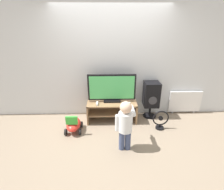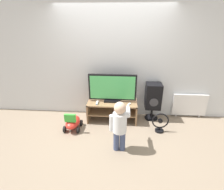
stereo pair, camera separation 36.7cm
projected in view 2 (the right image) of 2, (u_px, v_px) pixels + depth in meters
The scene contains 11 objects.
ground_plane at pixel (111, 125), 3.92m from camera, with size 16.00×16.00×0.00m, color gray.
wall_back at pixel (113, 62), 3.96m from camera, with size 10.00×0.06×2.60m.
tv_stand at pixel (112, 108), 4.04m from camera, with size 1.12×0.52×0.46m.
television at pixel (112, 88), 3.87m from camera, with size 1.06×0.20×0.64m.
game_console at pixel (97, 103), 3.87m from camera, with size 0.04×0.16×0.04m.
remote_primary at pixel (129, 104), 3.82m from camera, with size 0.09×0.13×0.03m.
child at pixel (120, 123), 2.98m from camera, with size 0.36×0.52×0.95m.
speaker_tower at pixel (153, 97), 3.98m from camera, with size 0.35×0.34×0.88m.
floor_fan at pixel (160, 123), 3.63m from camera, with size 0.35×0.18×0.43m.
ride_on_toy at pixel (73, 122), 3.73m from camera, with size 0.33×0.49×0.42m.
radiator at pixel (189, 105), 4.15m from camera, with size 0.79×0.08×0.59m.
Camera 2 is at (0.26, -3.33, 2.16)m, focal length 28.00 mm.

